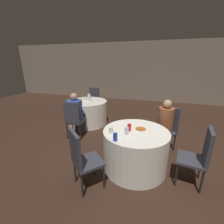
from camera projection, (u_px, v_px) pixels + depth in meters
ground_plane at (142, 163)px, 2.89m from camera, size 16.00×16.00×0.00m
wall_back at (156, 72)px, 7.14m from camera, size 16.00×0.06×2.80m
table_near at (135, 149)px, 2.69m from camera, size 1.14×1.14×0.72m
table_far at (87, 112)px, 4.70m from camera, size 1.22×1.22×0.72m
chair_near_northeast at (167, 125)px, 3.22m from camera, size 0.56×0.56×0.96m
chair_near_east at (200, 154)px, 2.22m from camera, size 0.46×0.46×0.96m
chair_near_southwest at (81, 156)px, 2.16m from camera, size 0.57×0.57×0.96m
chair_far_south at (74, 118)px, 3.67m from camera, size 0.45×0.45×0.96m
chair_far_north at (94, 99)px, 5.61m from camera, size 0.47×0.47×0.96m
person_blue_shirt at (76, 114)px, 3.81m from camera, size 0.40×0.53×1.15m
person_floral_shirt at (163, 127)px, 3.11m from camera, size 0.43×0.46×1.14m
pizza_plate_near at (141, 129)px, 2.63m from camera, size 0.22×0.22×0.02m
soda_can_blue at (115, 137)px, 2.24m from camera, size 0.07×0.07×0.12m
soda_can_red at (129, 128)px, 2.57m from camera, size 0.07×0.07×0.12m
soda_can_silver at (127, 131)px, 2.44m from camera, size 0.07×0.07×0.12m
cup_near at (111, 130)px, 2.48m from camera, size 0.07×0.07×0.11m
bottle_far at (89, 97)px, 4.55m from camera, size 0.09×0.09×0.22m
cup_far at (85, 98)px, 4.70m from camera, size 0.08×0.08×0.10m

